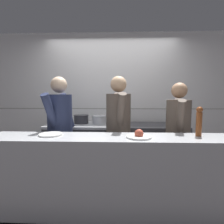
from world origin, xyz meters
The scene contains 14 objects.
ground_plane centered at (0.00, 0.00, 0.00)m, with size 14.00×14.00×0.00m, color #383333.
wall_back_tiled centered at (0.00, 1.33, 1.30)m, with size 8.00×0.06×2.60m.
oven_range centered at (-0.56, 0.93, 0.46)m, with size 1.10×0.71×0.91m.
prep_counter centered at (0.65, 0.93, 0.45)m, with size 1.26×0.65×0.90m.
pass_counter centered at (0.09, -0.25, 0.48)m, with size 2.84×0.45×0.96m.
stock_pot centered at (-0.91, 0.94, 1.01)m, with size 0.27×0.27×0.19m.
sauce_pot centered at (-0.54, 0.97, 0.99)m, with size 0.27×0.27×0.15m.
braising_pot centered at (-0.19, 0.92, 0.99)m, with size 0.30×0.30×0.15m.
plated_dish_main centered at (-0.63, -0.21, 0.97)m, with size 0.26×0.26×0.02m.
plated_dish_appetiser centered at (0.35, -0.28, 0.98)m, with size 0.27×0.27×0.10m.
pepper_mill centered at (1.01, -0.19, 1.13)m, with size 0.07×0.07×0.33m.
chef_head_cook centered at (-0.69, 0.26, 0.93)m, with size 0.41×0.73×1.66m.
chef_sous centered at (0.13, 0.30, 0.93)m, with size 0.39×0.73×1.67m.
chef_line centered at (0.94, 0.26, 0.88)m, with size 0.38×0.69×1.58m.
Camera 1 is at (0.13, -2.11, 1.41)m, focal length 28.00 mm.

